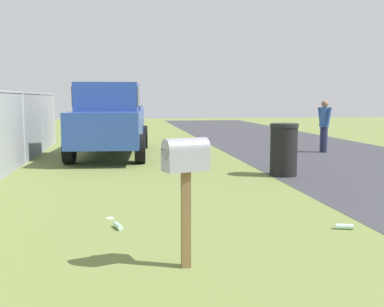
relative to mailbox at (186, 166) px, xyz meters
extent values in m
cube|color=brown|center=(0.00, 0.00, -0.53)|extent=(0.09, 0.09, 0.96)
cube|color=gray|center=(0.00, 0.00, 0.06)|extent=(0.33, 0.48, 0.22)
cylinder|color=gray|center=(0.00, 0.00, 0.17)|extent=(0.33, 0.48, 0.20)
cube|color=red|center=(0.11, 0.00, 0.13)|extent=(0.02, 0.04, 0.18)
cube|color=#284793|center=(9.34, 0.93, -0.13)|extent=(5.71, 2.18, 0.90)
cube|color=#284793|center=(8.67, 0.97, 0.70)|extent=(2.01, 1.78, 0.76)
cube|color=black|center=(8.67, 0.97, 0.70)|extent=(1.96, 1.81, 0.53)
cube|color=#284793|center=(10.51, 0.01, 0.38)|extent=(2.91, 0.28, 0.12)
cube|color=#284793|center=(10.63, 1.66, 0.38)|extent=(2.91, 0.28, 0.12)
cylinder|color=black|center=(7.44, 0.16, -0.63)|extent=(0.78, 0.31, 0.76)
cylinder|color=black|center=(7.56, 1.95, -0.63)|extent=(0.78, 0.31, 0.76)
cylinder|color=black|center=(11.12, -0.10, -0.63)|extent=(0.78, 0.31, 0.76)
cylinder|color=black|center=(11.25, 1.69, -0.63)|extent=(0.78, 0.31, 0.76)
cylinder|color=black|center=(5.05, -2.83, -0.49)|extent=(0.58, 0.58, 1.05)
cylinder|color=black|center=(5.05, -2.83, 0.08)|extent=(0.61, 0.61, 0.08)
cylinder|color=#2D3351|center=(8.96, -5.59, -0.61)|extent=(0.14, 0.14, 0.80)
cylinder|color=#2D3351|center=(9.09, -5.56, -0.61)|extent=(0.14, 0.14, 0.80)
cylinder|color=#335999|center=(9.02, -5.58, 0.08)|extent=(0.30, 0.30, 0.60)
sphere|color=#8C6647|center=(9.02, -5.58, 0.49)|extent=(0.22, 0.22, 0.22)
cylinder|color=#335999|center=(8.83, -5.63, 0.11)|extent=(0.09, 0.17, 0.55)
cylinder|color=#335999|center=(9.22, -5.52, 0.11)|extent=(0.09, 0.17, 0.55)
cylinder|color=#9EA3A8|center=(7.73, 3.08, -0.09)|extent=(0.07, 0.07, 1.84)
cylinder|color=#9EA3A8|center=(10.39, 3.08, -0.09)|extent=(0.07, 0.07, 1.84)
cylinder|color=#9EA3A8|center=(13.04, 3.08, -0.09)|extent=(0.07, 0.07, 1.84)
cylinder|color=#B2D8BF|center=(1.00, -2.18, -0.98)|extent=(0.13, 0.23, 0.07)
cylinder|color=#B2D8BF|center=(1.46, 0.68, -0.98)|extent=(0.23, 0.14, 0.07)
cube|color=silver|center=(1.99, 0.79, -1.01)|extent=(0.14, 0.13, 0.01)
camera|label=1|loc=(-4.33, 0.60, 0.64)|focal=42.80mm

